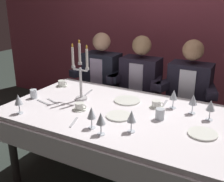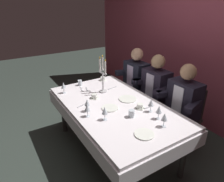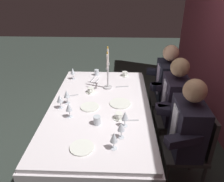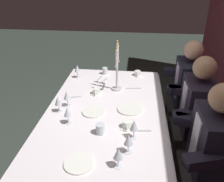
{
  "view_description": "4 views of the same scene",
  "coord_description": "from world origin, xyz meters",
  "px_view_note": "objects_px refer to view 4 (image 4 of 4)",
  "views": [
    {
      "loc": [
        0.96,
        -1.88,
        1.66
      ],
      "look_at": [
        -0.11,
        0.09,
        0.87
      ],
      "focal_mm": 44.13,
      "sensor_mm": 36.0,
      "label": 1
    },
    {
      "loc": [
        1.97,
        -1.26,
        1.99
      ],
      "look_at": [
        -0.14,
        0.05,
        0.87
      ],
      "focal_mm": 32.87,
      "sensor_mm": 36.0,
      "label": 2
    },
    {
      "loc": [
        2.1,
        0.22,
        2.03
      ],
      "look_at": [
        -0.13,
        0.14,
        0.85
      ],
      "focal_mm": 35.3,
      "sensor_mm": 36.0,
      "label": 3
    },
    {
      "loc": [
        1.84,
        0.26,
        1.93
      ],
      "look_at": [
        -0.05,
        0.06,
        0.92
      ],
      "focal_mm": 37.33,
      "sensor_mm": 36.0,
      "label": 4
    }
  ],
  "objects_px": {
    "dining_table": "(105,120)",
    "wine_glass_4": "(118,154)",
    "wine_glass_1": "(58,101)",
    "candelabra": "(117,71)",
    "wine_glass_3": "(67,96)",
    "wine_glass_6": "(134,126)",
    "seated_diner_1": "(198,106)",
    "seated_diner_2": "(213,143)",
    "wine_glass_5": "(68,112)",
    "coffee_cup_2": "(96,92)",
    "dinner_plate_0": "(93,112)",
    "water_tumbler_1": "(105,71)",
    "dinner_plate_1": "(130,109)",
    "dinner_plate_2": "(79,163)",
    "coffee_cup_0": "(138,74)",
    "seated_diner_0": "(188,83)",
    "wine_glass_0": "(77,69)",
    "water_tumbler_0": "(100,129)",
    "wine_glass_2": "(129,140)",
    "coffee_cup_1": "(127,125)"
  },
  "relations": [
    {
      "from": "dinner_plate_1",
      "to": "wine_glass_2",
      "type": "relative_size",
      "value": 1.45
    },
    {
      "from": "wine_glass_0",
      "to": "wine_glass_3",
      "type": "relative_size",
      "value": 1.0
    },
    {
      "from": "candelabra",
      "to": "wine_glass_6",
      "type": "xyz_separation_m",
      "value": [
        0.8,
        0.2,
        -0.11
      ]
    },
    {
      "from": "wine_glass_6",
      "to": "seated_diner_1",
      "type": "distance_m",
      "value": 0.83
    },
    {
      "from": "dinner_plate_2",
      "to": "wine_glass_5",
      "type": "height_order",
      "value": "wine_glass_5"
    },
    {
      "from": "seated_diner_2",
      "to": "dinner_plate_1",
      "type": "bearing_deg",
      "value": -121.82
    },
    {
      "from": "candelabra",
      "to": "wine_glass_4",
      "type": "relative_size",
      "value": 3.35
    },
    {
      "from": "seated_diner_1",
      "to": "wine_glass_1",
      "type": "bearing_deg",
      "value": -79.01
    },
    {
      "from": "wine_glass_5",
      "to": "coffee_cup_2",
      "type": "distance_m",
      "value": 0.57
    },
    {
      "from": "candelabra",
      "to": "wine_glass_2",
      "type": "height_order",
      "value": "candelabra"
    },
    {
      "from": "candelabra",
      "to": "seated_diner_2",
      "type": "bearing_deg",
      "value": 45.54
    },
    {
      "from": "coffee_cup_0",
      "to": "seated_diner_0",
      "type": "xyz_separation_m",
      "value": [
        0.15,
        0.59,
        -0.03
      ]
    },
    {
      "from": "water_tumbler_0",
      "to": "seated_diner_0",
      "type": "relative_size",
      "value": 0.07
    },
    {
      "from": "wine_glass_6",
      "to": "coffee_cup_1",
      "type": "height_order",
      "value": "wine_glass_6"
    },
    {
      "from": "wine_glass_3",
      "to": "water_tumbler_0",
      "type": "relative_size",
      "value": 1.87
    },
    {
      "from": "dining_table",
      "to": "seated_diner_2",
      "type": "bearing_deg",
      "value": 67.07
    },
    {
      "from": "dining_table",
      "to": "water_tumbler_0",
      "type": "xyz_separation_m",
      "value": [
        0.36,
        0.01,
        0.16
      ]
    },
    {
      "from": "seated_diner_0",
      "to": "wine_glass_5",
      "type": "bearing_deg",
      "value": -51.69
    },
    {
      "from": "wine_glass_2",
      "to": "water_tumbler_0",
      "type": "distance_m",
      "value": 0.31
    },
    {
      "from": "dining_table",
      "to": "wine_glass_1",
      "type": "bearing_deg",
      "value": -79.42
    },
    {
      "from": "wine_glass_0",
      "to": "seated_diner_1",
      "type": "distance_m",
      "value": 1.42
    },
    {
      "from": "wine_glass_6",
      "to": "coffee_cup_0",
      "type": "height_order",
      "value": "wine_glass_6"
    },
    {
      "from": "wine_glass_6",
      "to": "water_tumbler_1",
      "type": "bearing_deg",
      "value": -162.06
    },
    {
      "from": "wine_glass_5",
      "to": "seated_diner_2",
      "type": "distance_m",
      "value": 1.18
    },
    {
      "from": "dining_table",
      "to": "water_tumbler_1",
      "type": "height_order",
      "value": "water_tumbler_1"
    },
    {
      "from": "dinner_plate_0",
      "to": "wine_glass_4",
      "type": "relative_size",
      "value": 1.26
    },
    {
      "from": "wine_glass_1",
      "to": "seated_diner_0",
      "type": "xyz_separation_m",
      "value": [
        -0.76,
        1.3,
        -0.12
      ]
    },
    {
      "from": "wine_glass_4",
      "to": "wine_glass_6",
      "type": "distance_m",
      "value": 0.33
    },
    {
      "from": "dining_table",
      "to": "wine_glass_4",
      "type": "bearing_deg",
      "value": 14.61
    },
    {
      "from": "wine_glass_0",
      "to": "seated_diner_2",
      "type": "xyz_separation_m",
      "value": [
        1.06,
        1.31,
        -0.12
      ]
    },
    {
      "from": "coffee_cup_0",
      "to": "coffee_cup_1",
      "type": "xyz_separation_m",
      "value": [
        1.08,
        -0.07,
        0.0
      ]
    },
    {
      "from": "wine_glass_6",
      "to": "dining_table",
      "type": "bearing_deg",
      "value": -143.83
    },
    {
      "from": "dinner_plate_1",
      "to": "dinner_plate_2",
      "type": "xyz_separation_m",
      "value": [
        0.73,
        -0.32,
        0.0
      ]
    },
    {
      "from": "wine_glass_5",
      "to": "seated_diner_0",
      "type": "height_order",
      "value": "seated_diner_0"
    },
    {
      "from": "wine_glass_2",
      "to": "dinner_plate_0",
      "type": "bearing_deg",
      "value": -145.12
    },
    {
      "from": "candelabra",
      "to": "wine_glass_3",
      "type": "distance_m",
      "value": 0.6
    },
    {
      "from": "water_tumbler_1",
      "to": "seated_diner_2",
      "type": "bearing_deg",
      "value": 39.7
    },
    {
      "from": "candelabra",
      "to": "wine_glass_2",
      "type": "bearing_deg",
      "value": 9.88
    },
    {
      "from": "water_tumbler_1",
      "to": "dining_table",
      "type": "bearing_deg",
      "value": 7.87
    },
    {
      "from": "coffee_cup_1",
      "to": "wine_glass_4",
      "type": "bearing_deg",
      "value": -4.86
    },
    {
      "from": "dinner_plate_1",
      "to": "wine_glass_4",
      "type": "bearing_deg",
      "value": -3.97
    },
    {
      "from": "dining_table",
      "to": "seated_diner_1",
      "type": "xyz_separation_m",
      "value": [
        -0.17,
        0.89,
        0.11
      ]
    },
    {
      "from": "dinner_plate_1",
      "to": "coffee_cup_0",
      "type": "relative_size",
      "value": 1.81
    },
    {
      "from": "wine_glass_5",
      "to": "wine_glass_6",
      "type": "distance_m",
      "value": 0.58
    },
    {
      "from": "dinner_plate_1",
      "to": "wine_glass_3",
      "type": "bearing_deg",
      "value": -89.8
    },
    {
      "from": "dinner_plate_2",
      "to": "wine_glass_4",
      "type": "distance_m",
      "value": 0.29
    },
    {
      "from": "candelabra",
      "to": "water_tumbler_1",
      "type": "bearing_deg",
      "value": -155.32
    },
    {
      "from": "dinner_plate_0",
      "to": "water_tumbler_1",
      "type": "distance_m",
      "value": 0.89
    },
    {
      "from": "water_tumbler_1",
      "to": "coffee_cup_2",
      "type": "xyz_separation_m",
      "value": [
        0.53,
        -0.02,
        -0.02
      ]
    },
    {
      "from": "wine_glass_3",
      "to": "coffee_cup_0",
      "type": "bearing_deg",
      "value": 140.24
    }
  ]
}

